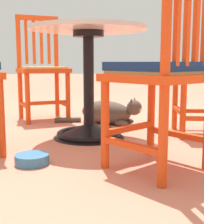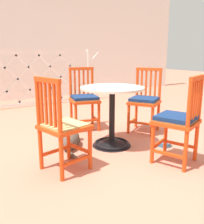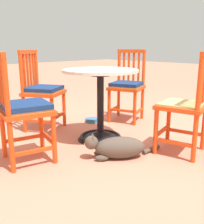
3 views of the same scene
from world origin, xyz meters
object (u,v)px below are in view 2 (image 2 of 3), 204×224
(orange_chair_near_fence, at_px, (145,101))
(pet_water_bowl, at_px, (164,144))
(cafe_table, at_px, (112,123))
(orange_chair_by_planter, at_px, (62,127))
(tabby_cat, at_px, (71,139))
(orange_chair_facing_out, at_px, (84,99))
(orange_chair_tucked_in, at_px, (178,121))

(orange_chair_near_fence, bearing_deg, pet_water_bowl, -107.93)
(cafe_table, relative_size, pet_water_bowl, 4.47)
(cafe_table, distance_m, orange_chair_near_fence, 0.78)
(orange_chair_near_fence, xyz_separation_m, orange_chair_by_planter, (-1.51, -0.52, -0.01))
(tabby_cat, relative_size, pet_water_bowl, 3.98)
(cafe_table, xyz_separation_m, orange_chair_facing_out, (0.06, 0.82, 0.16))
(orange_chair_tucked_in, height_order, tabby_cat, orange_chair_tucked_in)
(cafe_table, bearing_deg, orange_chair_by_planter, -159.21)
(orange_chair_near_fence, height_order, pet_water_bowl, orange_chair_near_fence)
(orange_chair_tucked_in, bearing_deg, pet_water_bowl, 58.14)
(orange_chair_near_fence, height_order, tabby_cat, orange_chair_near_fence)
(pet_water_bowl, bearing_deg, orange_chair_by_planter, 176.95)
(orange_chair_facing_out, distance_m, pet_water_bowl, 1.34)
(cafe_table, bearing_deg, tabby_cat, 151.38)
(orange_chair_facing_out, distance_m, tabby_cat, 0.84)
(cafe_table, xyz_separation_m, orange_chair_near_fence, (0.73, 0.23, 0.16))
(orange_chair_by_planter, distance_m, orange_chair_tucked_in, 1.17)
(cafe_table, relative_size, orange_chair_by_planter, 0.83)
(cafe_table, height_order, orange_chair_tucked_in, orange_chair_tucked_in)
(orange_chair_near_fence, xyz_separation_m, orange_chair_facing_out, (-0.66, 0.59, 0.00))
(orange_chair_facing_out, height_order, orange_chair_tucked_in, same)
(tabby_cat, bearing_deg, orange_chair_facing_out, 49.40)
(orange_chair_near_fence, bearing_deg, orange_chair_facing_out, 138.24)
(cafe_table, distance_m, orange_chair_tucked_in, 0.83)
(orange_chair_near_fence, xyz_separation_m, tabby_cat, (-1.16, 0.01, -0.35))
(orange_chair_near_fence, bearing_deg, tabby_cat, 179.43)
(cafe_table, xyz_separation_m, pet_water_bowl, (0.54, -0.37, -0.26))
(tabby_cat, distance_m, pet_water_bowl, 1.15)
(orange_chair_tucked_in, height_order, pet_water_bowl, orange_chair_tucked_in)
(tabby_cat, bearing_deg, orange_chair_by_planter, -122.80)
(orange_chair_near_fence, xyz_separation_m, pet_water_bowl, (-0.19, -0.59, -0.42))
(orange_chair_by_planter, distance_m, pet_water_bowl, 1.38)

